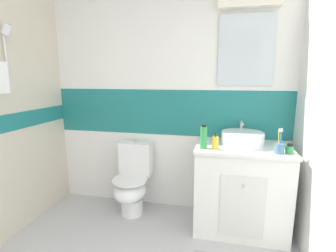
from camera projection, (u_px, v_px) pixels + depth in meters
The scene contains 8 objects.
wall_back_tiled at pixel (169, 98), 2.72m from camera, with size 3.20×0.20×2.50m.
vanity_cabinet at pixel (240, 187), 2.40m from camera, with size 0.87×0.59×0.85m.
sink_basin at pixel (242, 138), 2.34m from camera, with size 0.40×0.44×0.20m.
toilet at pixel (132, 181), 2.68m from camera, with size 0.37×0.50×0.79m.
toothbrush_cup at pixel (279, 148), 2.06m from camera, with size 0.08×0.08×0.21m.
soap_dispenser at pixel (215, 142), 2.20m from camera, with size 0.06×0.06×0.15m.
shampoo_bottle_tall at pixel (204, 137), 2.20m from camera, with size 0.06×0.06×0.22m.
hair_gel_jar at pixel (290, 149), 2.06m from camera, with size 0.07×0.07×0.08m.
Camera 1 is at (0.58, -0.22, 1.48)m, focal length 26.23 mm.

